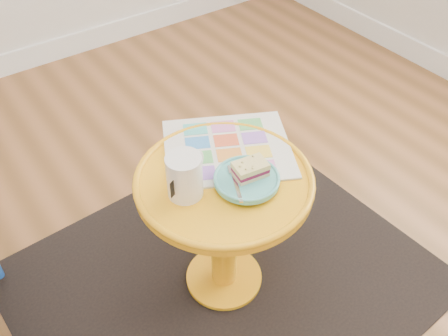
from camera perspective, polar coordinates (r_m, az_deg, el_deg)
rug at (r=1.75m, az=0.00°, el=-12.52°), size 1.36×1.17×0.01m
side_table at (r=1.49m, az=0.00°, el=-4.97°), size 0.50×0.50×0.48m
newspaper at (r=1.48m, az=0.43°, el=2.26°), size 0.48×0.45×0.01m
mug at (r=1.31m, az=-4.47°, el=-0.74°), size 0.13×0.10×0.13m
plate at (r=1.36m, az=2.61°, el=-1.35°), size 0.18×0.18×0.02m
cake_slice at (r=1.35m, az=3.03°, el=-0.12°), size 0.10×0.07×0.04m
fork at (r=1.34m, az=1.30°, el=-1.59°), size 0.07×0.14×0.00m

